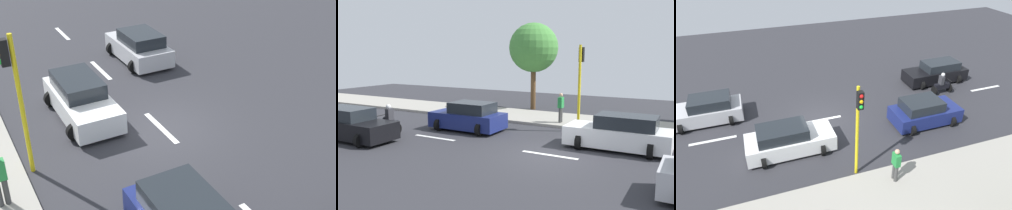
# 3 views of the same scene
# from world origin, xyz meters

# --- Properties ---
(ground_plane) EXTENTS (40.00, 60.00, 0.10)m
(ground_plane) POSITION_xyz_m (0.00, 0.00, -0.05)
(ground_plane) COLOR #2D2D33
(lane_stripe_far_north) EXTENTS (0.20, 2.40, 0.01)m
(lane_stripe_far_north) POSITION_xyz_m (0.00, -12.00, 0.01)
(lane_stripe_far_north) COLOR white
(lane_stripe_far_north) RESTS_ON ground
(lane_stripe_north) EXTENTS (0.20, 2.40, 0.01)m
(lane_stripe_north) POSITION_xyz_m (0.00, -6.00, 0.01)
(lane_stripe_north) COLOR white
(lane_stripe_north) RESTS_ON ground
(lane_stripe_mid) EXTENTS (0.20, 2.40, 0.01)m
(lane_stripe_mid) POSITION_xyz_m (0.00, 0.00, 0.01)
(lane_stripe_mid) COLOR white
(lane_stripe_mid) RESTS_ON ground
(car_white) EXTENTS (2.18, 4.34, 1.52)m
(car_white) POSITION_xyz_m (2.20, -2.27, 0.71)
(car_white) COLOR white
(car_white) RESTS_ON ground
(car_silver) EXTENTS (2.29, 4.00, 1.52)m
(car_silver) POSITION_xyz_m (-2.13, -6.22, 0.71)
(car_silver) COLOR #B7B7BC
(car_silver) RESTS_ON ground
(traffic_light_corner) EXTENTS (0.49, 0.24, 4.50)m
(traffic_light_corner) POSITION_xyz_m (4.85, 0.34, 2.93)
(traffic_light_corner) COLOR yellow
(traffic_light_corner) RESTS_ON ground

